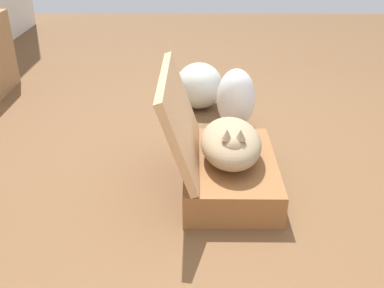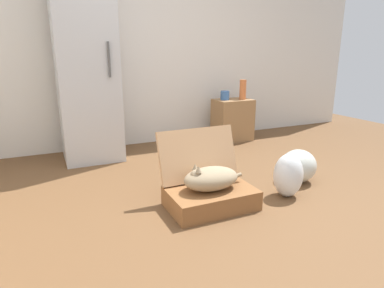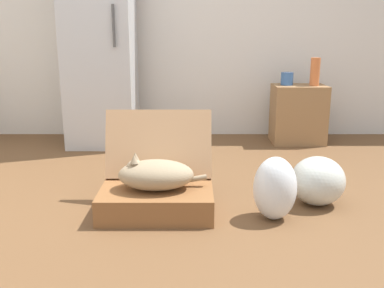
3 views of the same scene
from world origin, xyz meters
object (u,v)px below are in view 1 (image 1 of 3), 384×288
Objects in this scene: plastic_bag_white at (236,99)px; plastic_bag_clear at (199,86)px; suitcase_base at (229,173)px; cat at (231,143)px.

plastic_bag_clear is (0.31, 0.22, -0.03)m from plastic_bag_white.
plastic_bag_white is at bearing -144.41° from plastic_bag_clear.
plastic_bag_white is at bearing -6.58° from suitcase_base.
plastic_bag_clear is at bearing 8.09° from cat.
suitcase_base is at bearing -171.85° from plastic_bag_clear.
plastic_bag_white is 0.38m from plastic_bag_clear.
plastic_bag_white is (0.68, -0.08, 0.11)m from suitcase_base.
suitcase_base is 1.28× the size of cat.
plastic_bag_white is at bearing -6.56° from cat.
plastic_bag_clear is at bearing 35.59° from plastic_bag_white.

